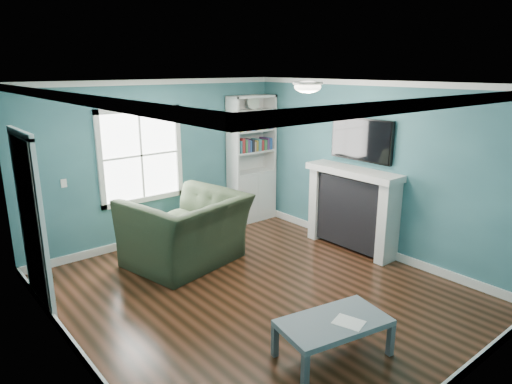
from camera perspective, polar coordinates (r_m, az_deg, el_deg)
floor at (r=5.97m, az=0.27°, el=-12.44°), size 5.00×5.00×0.00m
room_walls at (r=5.42m, az=0.29°, el=2.52°), size 5.00×5.00×5.00m
trim at (r=5.50m, az=0.29°, el=-0.98°), size 4.50×5.00×2.60m
window at (r=7.35m, az=-14.16°, el=4.44°), size 1.40×0.06×1.50m
bookshelf at (r=8.39m, az=-0.56°, el=2.57°), size 0.90×0.35×2.31m
fireplace at (r=7.25m, az=11.93°, el=-2.20°), size 0.44×1.58×1.30m
tv at (r=7.10m, az=13.03°, el=6.40°), size 0.06×1.10×0.65m
door at (r=5.83m, az=-26.30°, el=-3.38°), size 0.12×0.98×2.17m
ceiling_fixture at (r=5.97m, az=6.47°, el=13.01°), size 0.38×0.38×0.15m
light_switch at (r=6.98m, az=-22.89°, el=1.02°), size 0.08×0.01×0.12m
recliner at (r=6.63m, az=-8.79°, el=-3.35°), size 1.73×1.31×1.36m
coffee_table at (r=4.72m, az=9.68°, el=-16.04°), size 1.18×0.79×0.39m
paper_sheet at (r=4.68m, az=11.52°, el=-15.67°), size 0.29×0.33×0.00m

